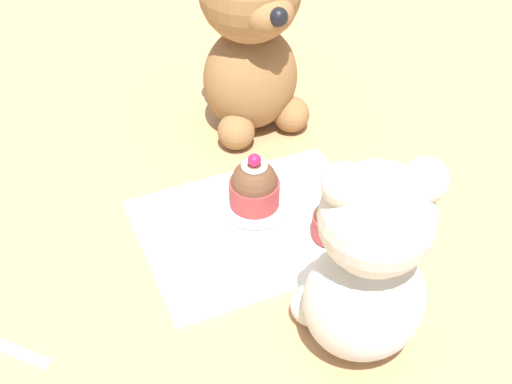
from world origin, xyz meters
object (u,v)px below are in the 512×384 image
object	(u,v)px
cupcake_near_tan_bear	(254,186)
teddy_bear_tan	(252,37)
cupcake_near_cream_bear	(333,220)
saucer_plate	(254,204)
teddy_bear_cream	(368,267)

from	to	relation	value
cupcake_near_tan_bear	teddy_bear_tan	bearing A→B (deg)	-112.01
teddy_bear_tan	cupcake_near_cream_bear	world-z (taller)	teddy_bear_tan
cupcake_near_cream_bear	saucer_plate	distance (m)	0.10
saucer_plate	cupcake_near_tan_bear	bearing A→B (deg)	0.00
teddy_bear_cream	cupcake_near_cream_bear	bearing A→B (deg)	-90.75
teddy_bear_tan	saucer_plate	xyz separation A→B (m)	(0.06, 0.16, -0.12)
teddy_bear_tan	saucer_plate	distance (m)	0.21
teddy_bear_tan	cupcake_near_tan_bear	distance (m)	0.20
teddy_bear_cream	saucer_plate	distance (m)	0.24
cupcake_near_cream_bear	saucer_plate	xyz separation A→B (m)	(0.06, -0.08, -0.02)
cupcake_near_tan_bear	cupcake_near_cream_bear	bearing A→B (deg)	128.47
cupcake_near_cream_bear	cupcake_near_tan_bear	size ratio (longest dim) A/B	0.88
teddy_bear_tan	saucer_plate	bearing A→B (deg)	-116.02
teddy_bear_cream	cupcake_near_tan_bear	distance (m)	0.23
teddy_bear_tan	cupcake_near_tan_bear	size ratio (longest dim) A/B	3.67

